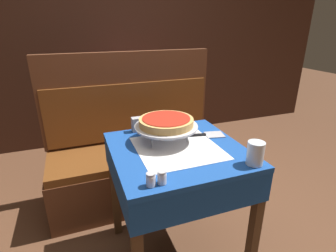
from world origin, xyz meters
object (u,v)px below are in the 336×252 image
(booth_bench, at_px, (137,160))
(pepper_shaker, at_px, (162,177))
(salt_shaker, at_px, (151,180))
(water_glass_near, at_px, (255,153))
(dining_table_front, at_px, (177,166))
(deep_dish_pizza, at_px, (166,122))
(pizza_pan_stand, at_px, (166,127))
(dining_table_rear, at_px, (135,97))
(pizza_server, at_px, (204,135))
(condiment_caddy, at_px, (132,82))
(napkin_holder, at_px, (140,124))

(booth_bench, relative_size, pepper_shaker, 23.83)
(salt_shaker, bearing_deg, water_glass_near, 0.11)
(dining_table_front, height_order, deep_dish_pizza, deep_dish_pizza)
(dining_table_front, bearing_deg, deep_dish_pizza, 103.30)
(pizza_pan_stand, bearing_deg, water_glass_near, -52.69)
(dining_table_front, distance_m, deep_dish_pizza, 0.27)
(dining_table_rear, distance_m, pizza_pan_stand, 1.47)
(dining_table_front, xyz_separation_m, booth_bench, (-0.07, 0.73, -0.32))
(pizza_pan_stand, bearing_deg, pizza_server, -2.58)
(deep_dish_pizza, bearing_deg, salt_shaker, -117.99)
(booth_bench, relative_size, salt_shaker, 23.58)
(salt_shaker, bearing_deg, booth_bench, 80.44)
(dining_table_rear, distance_m, condiment_caddy, 0.17)
(deep_dish_pizza, bearing_deg, condiment_caddy, 84.84)
(deep_dish_pizza, relative_size, pepper_shaker, 5.28)
(dining_table_rear, xyz_separation_m, booth_bench, (-0.20, -0.83, -0.32))
(water_glass_near, distance_m, pepper_shaker, 0.48)
(dining_table_front, bearing_deg, booth_bench, 95.72)
(pizza_server, relative_size, condiment_caddy, 1.63)
(napkin_holder, relative_size, condiment_caddy, 0.57)
(dining_table_rear, height_order, water_glass_near, water_glass_near)
(pizza_pan_stand, height_order, condiment_caddy, condiment_caddy)
(dining_table_rear, bearing_deg, condiment_caddy, 129.07)
(salt_shaker, bearing_deg, pizza_pan_stand, 62.01)
(booth_bench, relative_size, pizza_server, 4.98)
(deep_dish_pizza, xyz_separation_m, pepper_shaker, (-0.17, -0.41, -0.09))
(deep_dish_pizza, xyz_separation_m, pizza_server, (0.24, -0.01, -0.12))
(dining_table_front, xyz_separation_m, salt_shaker, (-0.25, -0.30, 0.15))
(napkin_holder, bearing_deg, water_glass_near, -55.60)
(booth_bench, height_order, pizza_server, booth_bench)
(booth_bench, bearing_deg, pizza_pan_stand, -85.69)
(dining_table_rear, distance_m, booth_bench, 0.91)
(pizza_server, bearing_deg, pizza_pan_stand, 177.42)
(condiment_caddy, bearing_deg, pepper_shaker, -99.11)
(napkin_holder, bearing_deg, deep_dish_pizza, -62.13)
(pizza_server, xyz_separation_m, condiment_caddy, (-0.11, 1.48, 0.05))
(water_glass_near, relative_size, salt_shaker, 1.95)
(pepper_shaker, xyz_separation_m, napkin_holder, (0.06, 0.62, 0.02))
(booth_bench, distance_m, napkin_holder, 0.64)
(deep_dish_pizza, relative_size, salt_shaker, 5.22)
(dining_table_rear, xyz_separation_m, pepper_shaker, (-0.32, -1.86, 0.15))
(dining_table_front, bearing_deg, dining_table_rear, 85.27)
(deep_dish_pizza, distance_m, water_glass_near, 0.52)
(pizza_pan_stand, height_order, deep_dish_pizza, deep_dish_pizza)
(pizza_pan_stand, relative_size, water_glass_near, 3.12)
(dining_table_rear, relative_size, booth_bench, 0.56)
(booth_bench, distance_m, deep_dish_pizza, 0.83)
(water_glass_near, relative_size, pepper_shaker, 1.97)
(dining_table_rear, bearing_deg, deep_dish_pizza, -96.14)
(pizza_pan_stand, relative_size, salt_shaker, 6.10)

